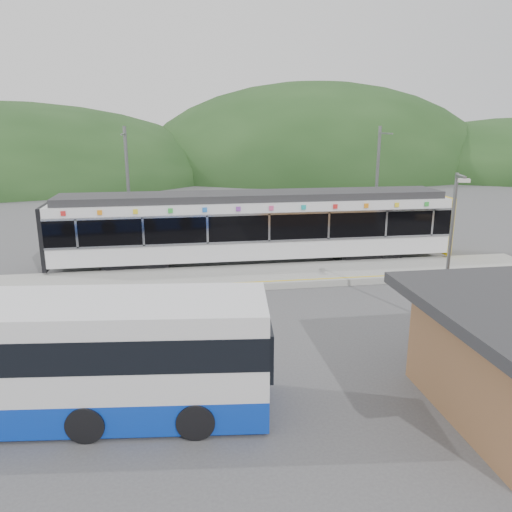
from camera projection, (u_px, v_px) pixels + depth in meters
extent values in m
plane|color=#4C4C4F|center=(290.00, 302.00, 20.51)|extent=(120.00, 120.00, 0.00)
ellipsoid|color=#1E3D19|center=(315.00, 173.00, 74.46)|extent=(52.00, 39.00, 26.00)
cube|color=#9E9E99|center=(275.00, 276.00, 23.62)|extent=(26.00, 3.20, 0.30)
cube|color=yellow|center=(280.00, 281.00, 22.34)|extent=(26.00, 0.10, 0.01)
cube|color=black|center=(137.00, 263.00, 25.18)|extent=(3.20, 2.20, 0.56)
cube|color=black|center=(364.00, 254.00, 26.97)|extent=(3.20, 2.20, 0.56)
cube|color=silver|center=(254.00, 245.00, 25.88)|extent=(20.00, 2.90, 0.92)
cube|color=black|center=(254.00, 222.00, 25.58)|extent=(20.00, 2.96, 1.45)
cube|color=silver|center=(259.00, 242.00, 24.32)|extent=(20.00, 0.05, 0.10)
cube|color=silver|center=(259.00, 214.00, 23.97)|extent=(20.00, 0.05, 0.10)
cube|color=silver|center=(254.00, 204.00, 25.33)|extent=(20.00, 2.90, 0.45)
cube|color=#2D2D30|center=(254.00, 196.00, 25.23)|extent=(19.40, 2.50, 0.36)
cube|color=yellow|center=(438.00, 223.00, 27.18)|extent=(0.24, 2.92, 3.00)
cube|color=black|center=(49.00, 235.00, 24.15)|extent=(0.20, 2.92, 3.00)
cube|color=silver|center=(77.00, 234.00, 22.87)|extent=(0.10, 0.05, 1.35)
cube|color=silver|center=(143.00, 232.00, 23.32)|extent=(0.10, 0.05, 1.35)
cube|color=silver|center=(207.00, 230.00, 23.77)|extent=(0.10, 0.05, 1.35)
cube|color=silver|center=(269.00, 228.00, 24.22)|extent=(0.10, 0.05, 1.35)
cube|color=silver|center=(329.00, 226.00, 24.67)|extent=(0.10, 0.05, 1.35)
cube|color=silver|center=(386.00, 224.00, 25.12)|extent=(0.10, 0.05, 1.35)
cube|color=silver|center=(433.00, 222.00, 25.49)|extent=(0.10, 0.05, 1.35)
cube|color=red|center=(63.00, 214.00, 22.56)|extent=(0.22, 0.04, 0.22)
cube|color=orange|center=(100.00, 213.00, 22.80)|extent=(0.22, 0.04, 0.22)
cube|color=yellow|center=(135.00, 212.00, 23.04)|extent=(0.22, 0.04, 0.22)
cube|color=green|center=(170.00, 211.00, 23.28)|extent=(0.22, 0.04, 0.22)
cube|color=blue|center=(205.00, 210.00, 23.52)|extent=(0.22, 0.04, 0.22)
cube|color=purple|center=(238.00, 209.00, 23.76)|extent=(0.22, 0.04, 0.22)
cube|color=#E54C8C|center=(271.00, 208.00, 24.00)|extent=(0.22, 0.04, 0.22)
cube|color=#19A5A5|center=(304.00, 207.00, 24.24)|extent=(0.22, 0.04, 0.22)
cube|color=red|center=(335.00, 206.00, 24.48)|extent=(0.22, 0.04, 0.22)
cube|color=orange|center=(366.00, 206.00, 24.72)|extent=(0.22, 0.04, 0.22)
cube|color=yellow|center=(397.00, 205.00, 24.96)|extent=(0.22, 0.04, 0.22)
cube|color=green|center=(427.00, 204.00, 25.20)|extent=(0.22, 0.04, 0.22)
cylinder|color=slate|center=(129.00, 193.00, 26.77)|extent=(0.18, 0.18, 7.00)
cube|color=slate|center=(123.00, 134.00, 25.21)|extent=(0.08, 1.80, 0.08)
cylinder|color=slate|center=(376.00, 188.00, 28.86)|extent=(0.18, 0.18, 7.00)
cube|color=slate|center=(386.00, 133.00, 27.30)|extent=(0.08, 1.80, 0.08)
cube|color=#0C36B8|center=(46.00, 396.00, 12.51)|extent=(11.26, 3.69, 0.80)
cube|color=silver|center=(43.00, 367.00, 12.30)|extent=(11.26, 3.69, 0.80)
cube|color=black|center=(39.00, 337.00, 12.09)|extent=(11.27, 3.73, 0.80)
cube|color=silver|center=(36.00, 312.00, 11.93)|extent=(11.26, 3.69, 0.50)
cylinder|color=black|center=(99.00, 397.00, 12.58)|extent=(1.18, 2.72, 0.90)
cylinder|color=black|center=(199.00, 394.00, 12.70)|extent=(1.18, 2.72, 0.90)
cylinder|color=slate|center=(449.00, 252.00, 17.48)|extent=(0.12, 0.12, 5.52)
cube|color=slate|center=(464.00, 177.00, 16.40)|extent=(0.36, 0.92, 0.12)
cube|color=silver|center=(471.00, 180.00, 16.02)|extent=(0.39, 0.27, 0.12)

